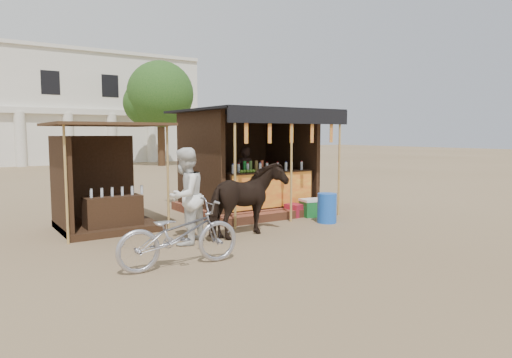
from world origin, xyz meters
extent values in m
plane|color=#846B4C|center=(0.00, 0.00, 0.00)|extent=(120.00, 120.00, 0.00)
cube|color=brown|center=(1.00, 3.50, 0.11)|extent=(3.40, 2.80, 0.22)
cube|color=brown|center=(1.00, 1.95, 0.10)|extent=(3.40, 0.35, 0.20)
cube|color=#331E12|center=(1.00, 2.55, 0.69)|extent=(2.60, 0.55, 0.95)
cube|color=#E3451A|center=(1.00, 2.27, 0.69)|extent=(2.50, 0.02, 0.88)
cube|color=#331E12|center=(1.00, 4.75, 1.47)|extent=(3.00, 0.12, 2.50)
cube|color=#331E12|center=(-0.50, 3.50, 1.47)|extent=(0.12, 2.50, 2.50)
cube|color=#331E12|center=(2.50, 3.50, 1.47)|extent=(0.12, 2.50, 2.50)
cube|color=black|center=(1.00, 3.30, 2.75)|extent=(3.60, 3.60, 0.06)
cube|color=black|center=(1.00, 1.52, 2.57)|extent=(3.60, 0.06, 0.36)
cylinder|color=tan|center=(-0.60, 1.55, 1.38)|extent=(0.06, 0.06, 2.75)
cylinder|color=tan|center=(1.00, 1.55, 1.38)|extent=(0.06, 0.06, 2.75)
cylinder|color=tan|center=(2.60, 1.55, 1.38)|extent=(0.06, 0.06, 2.75)
cube|color=red|center=(-0.30, 1.55, 2.20)|extent=(0.10, 0.02, 0.55)
cube|color=red|center=(0.35, 1.55, 2.20)|extent=(0.10, 0.02, 0.55)
cube|color=red|center=(1.00, 1.55, 2.20)|extent=(0.10, 0.02, 0.55)
cube|color=red|center=(1.65, 1.55, 2.20)|extent=(0.10, 0.02, 0.55)
cube|color=red|center=(2.30, 1.55, 2.20)|extent=(0.10, 0.02, 0.55)
imported|color=black|center=(0.95, 3.60, 1.00)|extent=(0.60, 0.41, 1.57)
cube|color=#331E12|center=(-3.00, 3.20, 0.07)|extent=(2.00, 2.00, 0.15)
cube|color=#331E12|center=(-3.00, 4.15, 1.05)|extent=(1.90, 0.10, 2.10)
cube|color=#331E12|center=(-3.95, 3.20, 1.05)|extent=(0.10, 1.90, 2.10)
cube|color=#472D19|center=(-3.00, 3.10, 2.35)|extent=(2.40, 2.40, 0.06)
cylinder|color=tan|center=(-4.05, 2.15, 1.18)|extent=(0.05, 0.05, 2.35)
cylinder|color=tan|center=(-1.95, 2.15, 1.18)|extent=(0.05, 0.05, 2.35)
cube|color=#331E12|center=(-3.00, 2.70, 0.40)|extent=(1.20, 0.50, 0.80)
imported|color=black|center=(-0.81, 0.74, 0.77)|extent=(1.97, 1.22, 1.55)
imported|color=#A1A0A8|center=(-2.89, -0.48, 0.54)|extent=(2.07, 0.82, 1.07)
imported|color=silver|center=(-2.13, 0.89, 0.94)|extent=(1.16, 1.11, 1.88)
cylinder|color=blue|center=(1.63, 0.95, 0.36)|extent=(0.57, 0.57, 0.71)
cube|color=maroon|center=(1.49, 2.00, 0.17)|extent=(0.44, 0.49, 0.33)
cube|color=#17682A|center=(1.92, 1.78, 0.20)|extent=(0.68, 0.51, 0.40)
cube|color=white|center=(1.92, 1.78, 0.43)|extent=(0.70, 0.54, 0.06)
cube|color=silver|center=(-2.00, 30.00, 4.00)|extent=(26.00, 7.00, 8.00)
cube|color=silver|center=(-2.00, 26.40, 3.70)|extent=(26.00, 0.50, 0.40)
cube|color=silver|center=(-2.00, 26.50, 8.05)|extent=(26.00, 0.30, 0.25)
cylinder|color=silver|center=(-2.00, 26.40, 1.80)|extent=(0.70, 0.70, 3.60)
cylinder|color=silver|center=(1.00, 26.40, 1.80)|extent=(0.70, 0.70, 3.60)
cylinder|color=silver|center=(4.00, 26.40, 1.80)|extent=(0.70, 0.70, 3.60)
cylinder|color=silver|center=(7.00, 26.40, 1.80)|extent=(0.70, 0.70, 3.60)
cylinder|color=silver|center=(10.00, 26.40, 1.80)|extent=(0.70, 0.70, 3.60)
cylinder|color=#382314|center=(6.00, 22.00, 2.00)|extent=(0.50, 0.50, 4.00)
sphere|color=#355C1F|center=(6.00, 22.00, 4.80)|extent=(4.40, 4.40, 4.40)
sphere|color=#355C1F|center=(5.20, 22.60, 4.20)|extent=(2.99, 2.99, 2.99)
camera|label=1|loc=(-5.87, -7.15, 2.14)|focal=32.00mm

